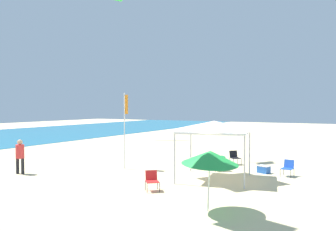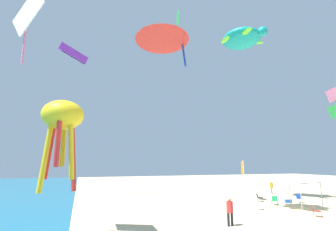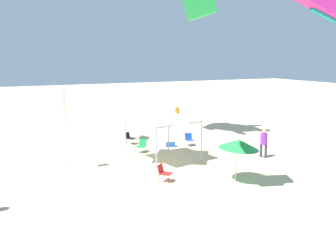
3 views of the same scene
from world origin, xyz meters
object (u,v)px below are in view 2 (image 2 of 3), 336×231
(banner_flag, at_px, (244,180))
(kite_diamond_white, at_px, (27,15))
(folding_chair_near_cooler, at_px, (275,200))
(kite_diamond_green, at_px, (178,19))
(folding_chair_right_of_tent, at_px, (259,197))
(kite_turtle_teal, at_px, (242,39))
(kite_parafoil_purple, at_px, (74,54))
(folding_chair_facing_ocean, at_px, (315,210))
(canopy_tent, at_px, (293,180))
(kite_octopus_yellow, at_px, (63,120))
(kite_delta_red, at_px, (162,36))
(person_kite_handler, at_px, (271,186))
(person_far_stroller, at_px, (230,209))
(folding_chair_left_of_tent, at_px, (300,198))
(cooler_box, at_px, (288,201))

(banner_flag, bearing_deg, kite_diamond_white, 100.66)
(folding_chair_near_cooler, bearing_deg, kite_diamond_green, -148.32)
(folding_chair_right_of_tent, height_order, banner_flag, banner_flag)
(folding_chair_right_of_tent, bearing_deg, folding_chair_near_cooler, -134.90)
(kite_turtle_teal, bearing_deg, kite_parafoil_purple, -149.10)
(folding_chair_right_of_tent, xyz_separation_m, folding_chair_facing_ocean, (-7.88, 1.04, 0.00))
(canopy_tent, distance_m, kite_octopus_yellow, 21.14)
(folding_chair_near_cooler, bearing_deg, folding_chair_facing_ocean, -54.57)
(kite_diamond_white, bearing_deg, kite_octopus_yellow, 171.17)
(folding_chair_right_of_tent, height_order, folding_chair_facing_ocean, same)
(folding_chair_near_cooler, xyz_separation_m, kite_parafoil_purple, (11.95, 20.07, 17.64))
(canopy_tent, height_order, kite_delta_red, kite_delta_red)
(banner_flag, bearing_deg, kite_turtle_teal, -41.72)
(kite_parafoil_purple, bearing_deg, kite_diamond_green, -59.60)
(person_kite_handler, relative_size, kite_diamond_white, 0.33)
(folding_chair_facing_ocean, height_order, person_kite_handler, person_kite_handler)
(folding_chair_near_cooler, bearing_deg, banner_flag, -111.95)
(folding_chair_facing_ocean, distance_m, kite_octopus_yellow, 19.40)
(folding_chair_facing_ocean, height_order, kite_parafoil_purple, kite_parafoil_purple)
(folding_chair_right_of_tent, distance_m, banner_flag, 6.98)
(person_far_stroller, distance_m, kite_delta_red, 11.80)
(folding_chair_facing_ocean, relative_size, person_kite_handler, 0.48)
(person_kite_handler, bearing_deg, kite_parafoil_purple, 123.33)
(kite_diamond_white, xyz_separation_m, kite_octopus_yellow, (-3.42, -2.68, -6.84))
(folding_chair_left_of_tent, xyz_separation_m, kite_diamond_green, (1.95, 12.73, 19.10))
(canopy_tent, relative_size, folding_chair_left_of_tent, 4.62)
(folding_chair_right_of_tent, distance_m, kite_diamond_white, 26.40)
(person_kite_handler, bearing_deg, folding_chair_facing_ocean, -165.77)
(kite_diamond_white, distance_m, kite_octopus_yellow, 8.10)
(person_far_stroller, height_order, kite_parafoil_purple, kite_parafoil_purple)
(folding_chair_right_of_tent, relative_size, banner_flag, 0.19)
(folding_chair_left_of_tent, bearing_deg, banner_flag, -155.88)
(folding_chair_left_of_tent, relative_size, kite_turtle_teal, 0.14)
(folding_chair_facing_ocean, distance_m, kite_diamond_green, 22.20)
(kite_delta_red, bearing_deg, kite_diamond_white, -21.48)
(kite_octopus_yellow, bearing_deg, person_far_stroller, -67.78)
(person_kite_handler, xyz_separation_m, kite_octopus_yellow, (-16.09, 25.43, 5.01))
(banner_flag, height_order, kite_diamond_green, kite_diamond_green)
(kite_diamond_white, bearing_deg, banner_flag, -126.19)
(canopy_tent, height_order, person_kite_handler, canopy_tent)
(person_far_stroller, bearing_deg, folding_chair_facing_ocean, 169.77)
(folding_chair_left_of_tent, xyz_separation_m, kite_octopus_yellow, (-8.98, 22.81, 5.54))
(cooler_box, relative_size, kite_diamond_green, 0.25)
(folding_chair_right_of_tent, height_order, folding_chair_left_of_tent, same)
(cooler_box, bearing_deg, kite_delta_red, 121.73)
(banner_flag, bearing_deg, person_far_stroller, 134.15)
(kite_octopus_yellow, bearing_deg, folding_chair_left_of_tent, -61.29)
(person_far_stroller, bearing_deg, kite_diamond_green, -100.50)
(cooler_box, relative_size, person_kite_handler, 0.43)
(kite_delta_red, distance_m, kite_diamond_green, 16.46)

